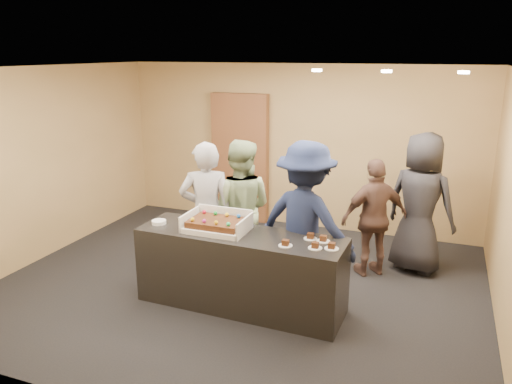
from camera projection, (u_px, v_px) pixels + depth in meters
room at (239, 183)px, 6.04m from camera, size 6.04×6.00×2.70m
serving_counter at (240, 270)px, 5.76m from camera, size 2.42×0.77×0.90m
storage_cabinet at (240, 158)px, 8.61m from camera, size 1.00×0.15×2.21m
cake_box at (218, 226)px, 5.74m from camera, size 0.72×0.50×0.21m
sheet_cake at (217, 222)px, 5.71m from camera, size 0.61×0.42×0.12m
plate_stack at (159, 222)px, 5.95m from camera, size 0.17×0.17×0.04m
slice_a at (285, 244)px, 5.27m from camera, size 0.15×0.15×0.07m
slice_b at (310, 237)px, 5.47m from camera, size 0.15×0.15×0.07m
slice_c at (315, 246)px, 5.21m from camera, size 0.15×0.15×0.07m
slice_d at (323, 239)px, 5.40m from camera, size 0.15×0.15×0.07m
slice_e at (332, 247)px, 5.19m from camera, size 0.15×0.15×0.07m
person_server_grey at (207, 214)px, 6.26m from camera, size 0.79×0.68×1.84m
person_sage_man at (240, 209)px, 6.48m from camera, size 0.99×0.83×1.82m
person_navy_man at (306, 223)px, 5.80m from camera, size 1.38×1.01×1.92m
person_brown_extra at (374, 218)px, 6.51m from camera, size 0.97×0.85×1.57m
person_dark_suit at (420, 203)px, 6.59m from camera, size 1.08×0.89×1.90m
ceiling_spotlights at (387, 71)px, 5.58m from camera, size 1.72×0.12×0.03m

